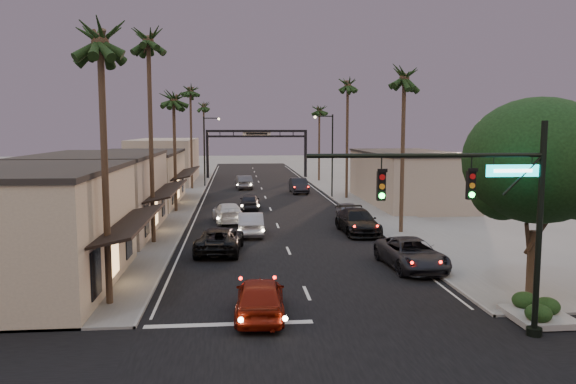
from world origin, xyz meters
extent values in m
plane|color=slate|center=(0.00, 40.00, 0.00)|extent=(200.00, 200.00, 0.00)
cube|color=black|center=(0.00, 45.00, 0.00)|extent=(14.00, 120.00, 0.02)
cube|color=slate|center=(-9.50, 52.00, 0.06)|extent=(5.00, 92.00, 0.12)
cube|color=slate|center=(9.50, 52.00, 0.06)|extent=(5.00, 92.00, 0.12)
cube|color=tan|center=(-13.00, 12.00, 2.75)|extent=(8.00, 12.00, 5.50)
cube|color=gray|center=(-13.00, 26.00, 2.75)|extent=(8.00, 14.00, 5.50)
cube|color=tan|center=(-13.00, 42.00, 2.50)|extent=(8.00, 16.00, 5.00)
cube|color=gray|center=(-13.00, 65.00, 3.00)|extent=(8.00, 20.00, 6.00)
cube|color=gray|center=(14.00, 40.00, 2.50)|extent=(8.00, 18.00, 5.00)
cylinder|color=black|center=(7.60, 4.00, 3.90)|extent=(0.22, 0.22, 7.80)
cylinder|color=black|center=(3.40, 4.00, 6.60)|extent=(8.40, 0.16, 0.16)
cube|color=black|center=(1.80, 4.00, 5.55)|extent=(0.28, 0.22, 1.00)
cube|color=black|center=(5.00, 4.00, 5.55)|extent=(0.28, 0.22, 1.00)
cube|color=#0DC2CA|center=(6.50, 4.00, 6.05)|extent=(1.90, 0.08, 0.42)
cylinder|color=#38281C|center=(9.40, 7.50, 1.60)|extent=(0.52, 0.52, 3.20)
ellipsoid|color=black|center=(9.40, 7.50, 6.20)|extent=(6.20, 6.20, 5.20)
sphere|color=black|center=(8.20, 8.10, 5.00)|extent=(2.80, 2.80, 2.80)
cube|color=gray|center=(8.60, 5.50, 0.00)|extent=(2.20, 2.60, 0.24)
cube|color=black|center=(-7.40, 70.00, 3.50)|extent=(0.40, 0.40, 7.00)
cube|color=black|center=(7.40, 70.00, 3.50)|extent=(0.40, 0.40, 7.00)
cube|color=black|center=(0.00, 70.00, 7.10)|extent=(15.20, 0.35, 0.35)
cube|color=black|center=(0.00, 70.00, 6.30)|extent=(15.20, 0.30, 0.30)
cube|color=beige|center=(0.00, 69.98, 6.70)|extent=(4.20, 0.12, 1.00)
cylinder|color=black|center=(7.20, 45.00, 4.50)|extent=(0.16, 0.16, 9.00)
cylinder|color=black|center=(6.20, 45.00, 8.80)|extent=(2.00, 0.12, 0.12)
sphere|color=#FFD899|center=(5.30, 45.00, 8.70)|extent=(0.30, 0.30, 0.30)
cylinder|color=black|center=(-7.20, 58.00, 4.50)|extent=(0.16, 0.16, 9.00)
cylinder|color=black|center=(-6.20, 58.00, 8.80)|extent=(2.00, 0.12, 0.12)
sphere|color=#FFD899|center=(-5.30, 58.00, 8.70)|extent=(0.30, 0.30, 0.30)
cylinder|color=#38281C|center=(-8.60, 9.00, 5.50)|extent=(0.28, 0.28, 11.00)
sphere|color=black|center=(-8.60, 9.00, 11.60)|extent=(3.20, 3.20, 3.20)
cylinder|color=#38281C|center=(-8.60, 22.00, 6.50)|extent=(0.28, 0.28, 13.00)
sphere|color=black|center=(-8.60, 22.00, 13.60)|extent=(3.20, 3.20, 3.20)
cylinder|color=#38281C|center=(-8.60, 36.00, 5.00)|extent=(0.28, 0.28, 10.00)
sphere|color=black|center=(-8.60, 36.00, 10.60)|extent=(3.20, 3.20, 3.20)
cylinder|color=#38281C|center=(-8.60, 55.00, 6.00)|extent=(0.28, 0.28, 12.00)
sphere|color=black|center=(-8.60, 55.00, 12.60)|extent=(3.20, 3.20, 3.20)
cylinder|color=#38281C|center=(8.60, 24.00, 5.50)|extent=(0.28, 0.28, 11.00)
sphere|color=black|center=(8.60, 24.00, 11.60)|extent=(3.20, 3.20, 3.20)
cylinder|color=#38281C|center=(8.60, 44.00, 6.00)|extent=(0.28, 0.28, 12.00)
sphere|color=black|center=(8.60, 44.00, 12.60)|extent=(3.20, 3.20, 3.20)
cylinder|color=#38281C|center=(8.60, 64.00, 5.00)|extent=(0.28, 0.28, 10.00)
sphere|color=black|center=(8.60, 64.00, 10.60)|extent=(3.20, 3.20, 3.20)
cylinder|color=#38281C|center=(-8.30, 78.00, 5.50)|extent=(0.28, 0.28, 11.00)
sphere|color=black|center=(-8.30, 78.00, 11.60)|extent=(3.20, 3.20, 3.20)
imported|color=maroon|center=(-2.27, 7.00, 0.82)|extent=(2.20, 4.92, 1.64)
imported|color=black|center=(-4.20, 18.96, 0.78)|extent=(3.09, 5.84, 1.57)
imported|color=gray|center=(-2.20, 24.46, 0.82)|extent=(1.75, 4.96, 1.63)
imported|color=silver|center=(-3.83, 29.96, 0.78)|extent=(2.85, 5.61, 1.56)
imported|color=black|center=(-1.95, 36.80, 0.76)|extent=(2.06, 4.54, 1.51)
imported|color=#454549|center=(-2.22, 54.89, 0.84)|extent=(2.25, 5.26, 1.68)
imported|color=black|center=(6.20, 14.08, 0.80)|extent=(3.05, 5.92, 1.60)
imported|color=black|center=(5.50, 24.31, 0.86)|extent=(2.62, 6.01, 1.72)
imported|color=#545359|center=(5.90, 29.81, 0.74)|extent=(2.06, 4.44, 1.47)
imported|color=black|center=(4.11, 49.84, 0.86)|extent=(1.94, 5.26, 1.72)
camera|label=1|loc=(-3.18, -14.82, 7.54)|focal=35.00mm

